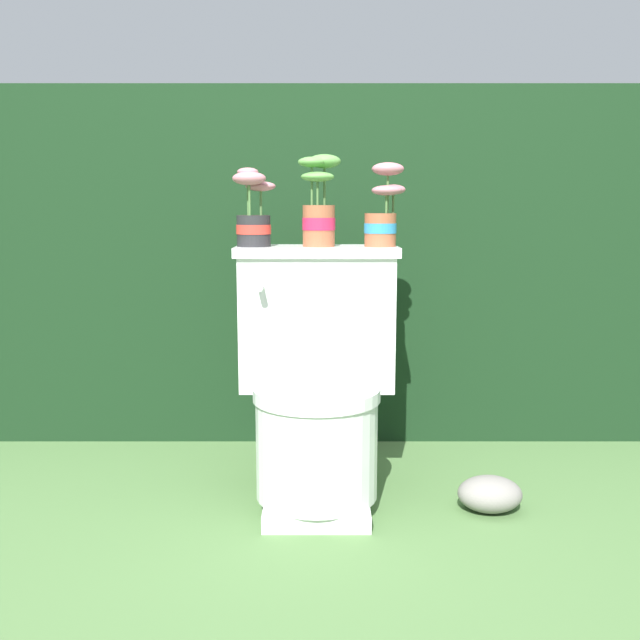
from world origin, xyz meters
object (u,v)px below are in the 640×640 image
object	(u,v)px
potted_plant_middle	(386,214)
toilet	(320,382)
potted_plant_left	(256,214)
garden_stone	(493,494)
potted_plant_midleft	(322,208)

from	to	relation	value
potted_plant_middle	toilet	bearing A→B (deg)	-154.39
potted_plant_left	potted_plant_middle	xyz separation A→B (m)	(0.39, 0.00, -0.00)
garden_stone	potted_plant_middle	bearing A→B (deg)	145.71
potted_plant_middle	potted_plant_left	bearing A→B (deg)	-179.84
potted_plant_midleft	garden_stone	world-z (taller)	potted_plant_midleft
potted_plant_left	garden_stone	distance (m)	1.07
potted_plant_midleft	potted_plant_left	bearing A→B (deg)	179.63
potted_plant_left	garden_stone	bearing A→B (deg)	-16.53
potted_plant_left	potted_plant_middle	size ratio (longest dim) A/B	0.94
potted_plant_midleft	potted_plant_middle	xyz separation A→B (m)	(0.19, 0.00, -0.02)
potted_plant_left	garden_stone	world-z (taller)	potted_plant_left
garden_stone	potted_plant_left	bearing A→B (deg)	163.47
toilet	garden_stone	xyz separation A→B (m)	(0.50, -0.11, -0.30)
toilet	potted_plant_middle	world-z (taller)	potted_plant_middle
potted_plant_middle	garden_stone	bearing A→B (deg)	-34.29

